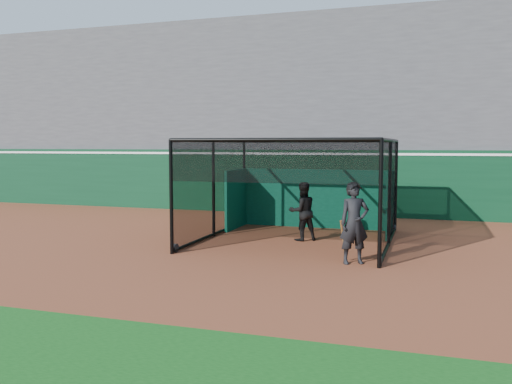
% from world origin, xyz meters
% --- Properties ---
extents(ground, '(120.00, 120.00, 0.00)m').
position_xyz_m(ground, '(0.00, 0.00, 0.00)').
color(ground, brown).
rests_on(ground, ground).
extents(outfield_wall, '(50.00, 0.50, 2.50)m').
position_xyz_m(outfield_wall, '(0.00, 8.50, 1.29)').
color(outfield_wall, '#09341B').
rests_on(outfield_wall, ground).
extents(grandstand, '(50.00, 7.85, 8.95)m').
position_xyz_m(grandstand, '(0.00, 12.27, 4.48)').
color(grandstand, '#4C4C4F').
rests_on(grandstand, ground).
extents(batting_cage, '(5.12, 5.54, 2.81)m').
position_xyz_m(batting_cage, '(1.15, 2.59, 1.40)').
color(batting_cage, black).
rests_on(batting_cage, ground).
extents(batter, '(1.02, 0.98, 1.65)m').
position_xyz_m(batter, '(1.28, 2.69, 0.83)').
color(batter, black).
rests_on(batter, ground).
extents(on_deck_player, '(0.81, 0.71, 1.86)m').
position_xyz_m(on_deck_player, '(3.07, 0.12, 0.93)').
color(on_deck_player, black).
rests_on(on_deck_player, ground).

